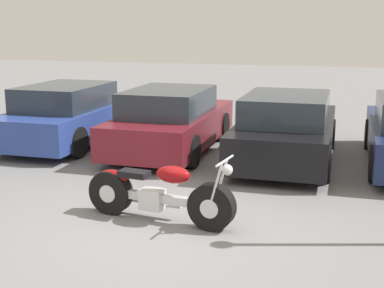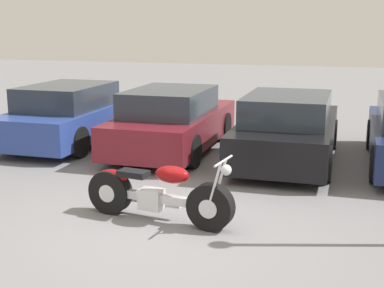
{
  "view_description": "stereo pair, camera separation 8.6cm",
  "coord_description": "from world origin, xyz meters",
  "px_view_note": "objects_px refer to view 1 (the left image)",
  "views": [
    {
      "loc": [
        2.34,
        -6.68,
        2.79
      ],
      "look_at": [
        -0.04,
        1.58,
        0.85
      ],
      "focal_mm": 50.0,
      "sensor_mm": 36.0,
      "label": 1
    },
    {
      "loc": [
        2.42,
        -6.65,
        2.79
      ],
      "look_at": [
        -0.04,
        1.58,
        0.85
      ],
      "focal_mm": 50.0,
      "sensor_mm": 36.0,
      "label": 2
    }
  ],
  "objects_px": {
    "motorcycle": "(157,194)",
    "parked_car_black": "(286,129)",
    "parked_car_blue": "(70,115)",
    "parked_car_maroon": "(171,121)"
  },
  "relations": [
    {
      "from": "parked_car_maroon",
      "to": "parked_car_black",
      "type": "height_order",
      "value": "same"
    },
    {
      "from": "motorcycle",
      "to": "parked_car_blue",
      "type": "relative_size",
      "value": 0.52
    },
    {
      "from": "motorcycle",
      "to": "parked_car_black",
      "type": "relative_size",
      "value": 0.52
    },
    {
      "from": "motorcycle",
      "to": "parked_car_blue",
      "type": "bearing_deg",
      "value": 130.77
    },
    {
      "from": "parked_car_blue",
      "to": "parked_car_maroon",
      "type": "height_order",
      "value": "same"
    },
    {
      "from": "parked_car_blue",
      "to": "parked_car_black",
      "type": "relative_size",
      "value": 1.0
    },
    {
      "from": "parked_car_maroon",
      "to": "parked_car_blue",
      "type": "bearing_deg",
      "value": 177.32
    },
    {
      "from": "parked_car_blue",
      "to": "parked_car_maroon",
      "type": "bearing_deg",
      "value": -2.68
    },
    {
      "from": "motorcycle",
      "to": "parked_car_blue",
      "type": "distance_m",
      "value": 5.73
    },
    {
      "from": "parked_car_maroon",
      "to": "parked_car_black",
      "type": "distance_m",
      "value": 2.57
    }
  ]
}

